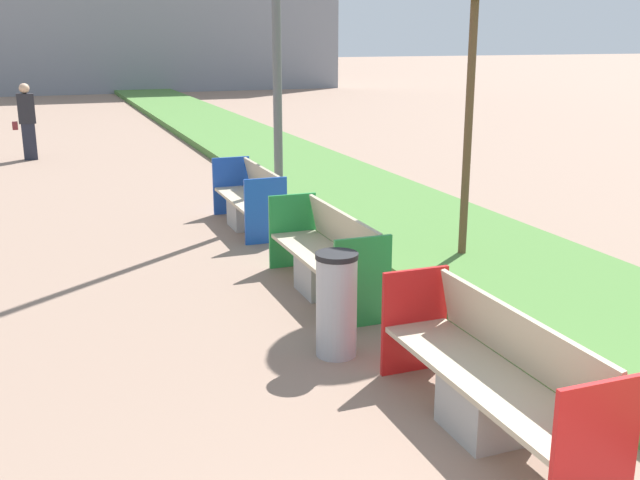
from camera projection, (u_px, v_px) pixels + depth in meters
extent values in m
cube|color=#4C7A38|center=(333.00, 185.00, 14.31)|extent=(2.80, 120.00, 0.18)
cube|color=#9E9B96|center=(485.00, 407.00, 5.55)|extent=(0.52, 0.60, 0.42)
cube|color=#BCAD8E|center=(487.00, 379.00, 5.49)|extent=(0.58, 2.25, 0.05)
cube|color=#BCAD8E|center=(521.00, 340.00, 5.51)|extent=(0.14, 2.16, 0.48)
cube|color=red|center=(595.00, 454.00, 4.45)|extent=(0.62, 0.04, 0.94)
cube|color=red|center=(414.00, 321.00, 6.51)|extent=(0.62, 0.04, 0.94)
cube|color=#9E9B96|center=(324.00, 275.00, 8.57)|extent=(0.52, 0.60, 0.42)
cube|color=#BCAD8E|center=(324.00, 256.00, 8.51)|extent=(0.58, 2.15, 0.05)
cube|color=#BCAD8E|center=(346.00, 232.00, 8.53)|extent=(0.14, 2.07, 0.48)
cube|color=#238C3D|center=(363.00, 282.00, 7.51)|extent=(0.62, 0.04, 0.94)
cube|color=#238C3D|center=(293.00, 231.00, 9.49)|extent=(0.62, 0.04, 0.94)
cube|color=#9E9B96|center=(248.00, 214.00, 11.49)|extent=(0.52, 0.60, 0.42)
cube|color=#BCAD8E|center=(247.00, 199.00, 11.43)|extent=(0.58, 1.92, 0.05)
cube|color=#BCAD8E|center=(264.00, 181.00, 11.45)|extent=(0.14, 1.84, 0.48)
cube|color=blue|center=(266.00, 211.00, 10.54)|extent=(0.62, 0.04, 0.94)
cube|color=blue|center=(231.00, 186.00, 12.31)|extent=(0.62, 0.04, 0.94)
cylinder|color=#9EA0A5|center=(336.00, 307.00, 6.84)|extent=(0.38, 0.38, 0.93)
cylinder|color=black|center=(337.00, 256.00, 6.71)|extent=(0.39, 0.39, 0.05)
cylinder|color=brown|center=(468.00, 128.00, 9.13)|extent=(0.10, 0.10, 3.55)
cube|color=#232633|center=(30.00, 142.00, 17.63)|extent=(0.30, 0.22, 0.85)
cube|color=#232328|center=(26.00, 109.00, 17.43)|extent=(0.38, 0.24, 0.69)
sphere|color=tan|center=(24.00, 88.00, 17.30)|extent=(0.24, 0.24, 0.24)
cube|color=maroon|center=(15.00, 126.00, 17.43)|extent=(0.12, 0.20, 0.18)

